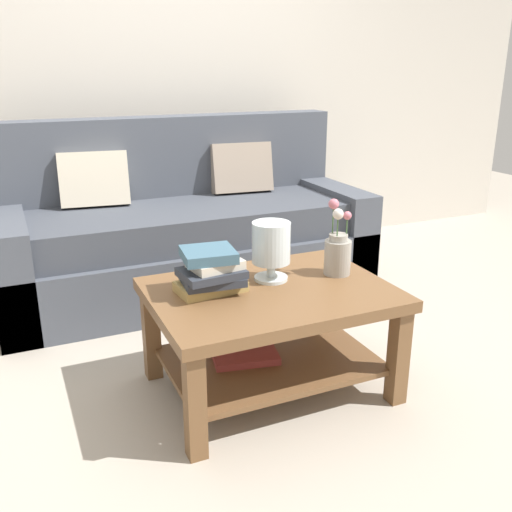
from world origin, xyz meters
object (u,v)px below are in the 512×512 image
couch (185,233)px  coffee_table (270,318)px  glass_hurricane_vase (271,245)px  flower_pitcher (338,251)px  book_stack_main (211,272)px

couch → coffee_table: 1.32m
couch → glass_hurricane_vase: bearing=-89.2°
coffee_table → flower_pitcher: bearing=6.8°
coffee_table → flower_pitcher: size_ratio=2.94×
glass_hurricane_vase → book_stack_main: bearing=-173.9°
coffee_table → flower_pitcher: 0.43m
couch → flower_pitcher: (0.32, -1.28, 0.22)m
couch → book_stack_main: bearing=-102.1°
couch → book_stack_main: (-0.27, -1.26, 0.20)m
couch → glass_hurricane_vase: (0.02, -1.23, 0.27)m
book_stack_main → glass_hurricane_vase: glass_hurricane_vase is taller
coffee_table → flower_pitcher: flower_pitcher is taller
glass_hurricane_vase → flower_pitcher: size_ratio=0.76×
book_stack_main → flower_pitcher: bearing=-2.3°
coffee_table → glass_hurricane_vase: bearing=62.3°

